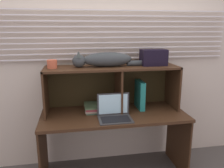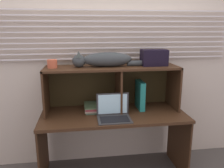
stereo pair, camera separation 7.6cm
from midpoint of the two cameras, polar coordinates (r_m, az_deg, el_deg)
back_panel_with_blinds at (r=2.62m, az=-1.77°, el=6.80°), size 4.40×0.08×2.50m
desk at (r=2.46m, az=-0.44°, el=-10.15°), size 1.50×0.63×0.71m
hutch_shelf_unit at (r=2.45m, az=-0.84°, el=1.23°), size 1.40×0.39×0.48m
cat at (r=2.37m, az=-2.63°, el=6.06°), size 0.88×0.17×0.16m
laptop at (r=2.27m, az=-0.34°, el=-7.32°), size 0.32×0.23×0.24m
binder_upright at (r=2.53m, az=6.08°, el=-2.66°), size 0.06×0.24×0.31m
book_stack at (r=2.47m, az=-5.97°, el=-5.95°), size 0.15×0.26×0.07m
small_basket at (r=2.37m, az=-15.60°, el=4.81°), size 0.10×0.10×0.08m
storage_box at (r=2.49m, az=9.42°, el=6.56°), size 0.27×0.17×0.17m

